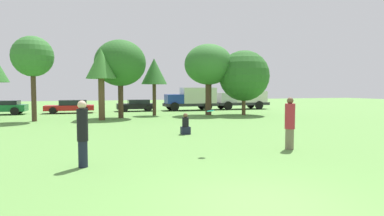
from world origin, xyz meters
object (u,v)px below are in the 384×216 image
Objects in this scene: tree_2 at (101,66)px; tree_6 at (244,76)px; delivery_truck_silver at (242,99)px; frisbee at (211,111)px; tree_3 at (120,63)px; parked_car_red at (71,106)px; delivery_truck_blue at (192,98)px; person_thrower at (83,133)px; tree_1 at (33,57)px; bystander_sitting at (185,126)px; parked_car_green at (2,107)px; tree_5 at (209,65)px; person_catcher at (290,123)px; parked_car_black at (136,105)px; tree_4 at (154,72)px.

tree_2 is 0.92× the size of tree_6.
delivery_truck_silver is (3.66, 7.47, -2.23)m from tree_6.
frisbee is 0.04× the size of tree_3.
frisbee is 15.64m from tree_3.
parked_car_red is 0.76× the size of delivery_truck_blue.
tree_1 reaches higher than person_thrower.
delivery_truck_silver is (12.05, 17.36, 0.74)m from bystander_sitting.
tree_6 reaches higher than parked_car_red.
tree_3 is 12.14m from parked_car_green.
parked_car_green is 0.92× the size of parked_car_red.
tree_5 is 9.74m from delivery_truck_silver.
person_catcher is 16.61m from tree_5.
parked_car_green is at bearing 2.88° from delivery_truck_blue.
frisbee is 0.06× the size of parked_car_red.
delivery_truck_blue is (5.90, -0.34, 0.67)m from parked_car_black.
tree_4 is (2.97, 1.46, -0.55)m from tree_3.
frisbee is 25.71m from delivery_truck_silver.
frisbee is (-3.17, 0.09, 0.53)m from person_catcher.
tree_6 is 7.97m from delivery_truck_blue.
tree_1 is at bearing 75.73° from parked_car_red.
tree_4 is 6.59m from parked_car_black.
person_catcher is at bearing 124.59° from parked_car_green.
delivery_truck_blue is (8.21, 6.90, -2.97)m from tree_3.
person_catcher is 0.48× the size of parked_car_green.
person_thrower is at bearing -172.27° from frisbee.
tree_6 is at bearing 162.54° from parked_car_green.
tree_3 is at bearing 147.52° from parked_car_green.
tree_1 is at bearing 173.22° from tree_2.
tree_6 is (10.50, -0.44, -0.85)m from tree_3.
bystander_sitting is at bearing -94.19° from tree_4.
tree_3 reaches higher than frisbee.
parked_car_green is at bearing 145.96° from tree_3.
tree_2 is at bearing -6.78° from tree_1.
person_catcher is at bearing 112.87° from parked_car_red.
person_thrower is 0.32× the size of tree_3.
tree_4 is (5.71, 17.36, 2.71)m from person_thrower.
tree_1 is 16.59m from tree_6.
bystander_sitting is 17.58m from parked_car_black.
delivery_truck_blue is (6.11, 17.23, 0.86)m from bystander_sitting.
person_thrower is at bearing -94.84° from tree_2.
tree_5 is at bearing 85.91° from delivery_truck_blue.
parked_car_red is at bearing 120.99° from tree_3.
bystander_sitting is at bearing -78.48° from tree_3.
tree_5 is 1.50× the size of parked_car_green.
tree_3 is 10.54m from tree_6.
tree_6 is (13.24, 15.46, 2.40)m from person_thrower.
tree_6 is (12.01, 0.97, -0.55)m from tree_2.
delivery_truck_blue is at bearing -176.84° from parked_car_red.
tree_3 reaches higher than parked_car_green.
tree_1 is 21.94m from delivery_truck_silver.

